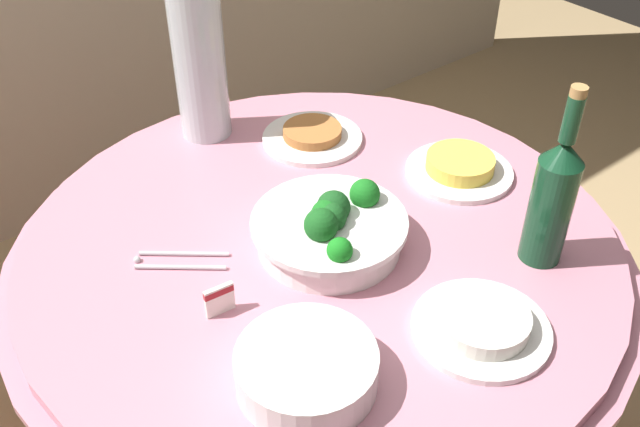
{
  "coord_description": "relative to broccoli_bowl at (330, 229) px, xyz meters",
  "views": [
    {
      "loc": [
        -0.64,
        -0.81,
        1.59
      ],
      "look_at": [
        0.0,
        0.0,
        0.79
      ],
      "focal_mm": 40.45,
      "sensor_mm": 36.0,
      "label": 1
    }
  ],
  "objects": [
    {
      "name": "buffet_table",
      "position": [
        0.01,
        0.04,
        -0.41
      ],
      "size": [
        1.16,
        1.16,
        0.74
      ],
      "color": "maroon",
      "rests_on": "ground_plane"
    },
    {
      "name": "broccoli_bowl",
      "position": [
        0.0,
        0.0,
        0.0
      ],
      "size": [
        0.28,
        0.28,
        0.11
      ],
      "color": "white",
      "rests_on": "buffet_table"
    },
    {
      "name": "plate_stack",
      "position": [
        -0.22,
        -0.22,
        -0.01
      ],
      "size": [
        0.21,
        0.21,
        0.06
      ],
      "color": "white",
      "rests_on": "buffet_table"
    },
    {
      "name": "wine_bottle",
      "position": [
        0.28,
        -0.25,
        0.09
      ],
      "size": [
        0.07,
        0.07,
        0.34
      ],
      "color": "#124025",
      "rests_on": "buffet_table"
    },
    {
      "name": "decorative_fruit_vase",
      "position": [
        0.03,
        0.48,
        0.11
      ],
      "size": [
        0.11,
        0.11,
        0.34
      ],
      "color": "silver",
      "rests_on": "buffet_table"
    },
    {
      "name": "serving_tongs",
      "position": [
        -0.24,
        0.13,
        -0.04
      ],
      "size": [
        0.15,
        0.14,
        0.01
      ],
      "color": "silver",
      "rests_on": "buffet_table"
    },
    {
      "name": "food_plate_peanuts",
      "position": [
        0.2,
        0.3,
        -0.03
      ],
      "size": [
        0.22,
        0.22,
        0.03
      ],
      "color": "white",
      "rests_on": "buffet_table"
    },
    {
      "name": "food_plate_rice",
      "position": [
        0.06,
        -0.31,
        -0.02
      ],
      "size": [
        0.22,
        0.22,
        0.04
      ],
      "color": "white",
      "rests_on": "buffet_table"
    },
    {
      "name": "food_plate_fried_egg",
      "position": [
        0.35,
        0.01,
        -0.02
      ],
      "size": [
        0.22,
        0.22,
        0.04
      ],
      "color": "white",
      "rests_on": "buffet_table"
    },
    {
      "name": "label_placard_front",
      "position": [
        -0.24,
        -0.02,
        -0.01
      ],
      "size": [
        0.05,
        0.01,
        0.05
      ],
      "color": "white",
      "rests_on": "buffet_table"
    }
  ]
}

